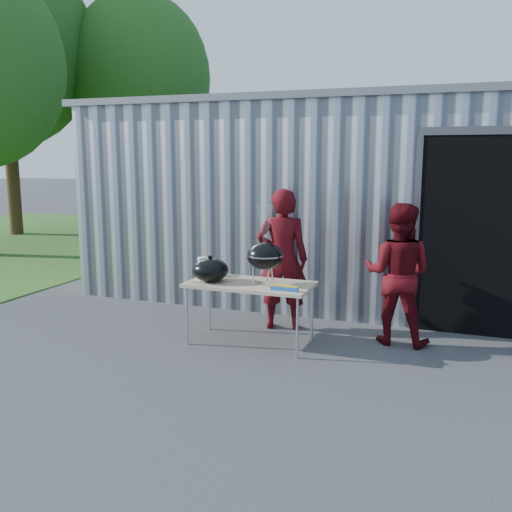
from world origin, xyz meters
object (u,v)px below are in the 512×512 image
at_px(person_cook, 282,259).
at_px(person_bystander, 398,274).
at_px(kettle_grill, 265,249).
at_px(folding_table, 250,286).

xyz_separation_m(person_cook, person_bystander, (1.48, -0.07, -0.07)).
relative_size(kettle_grill, person_bystander, 0.55).
bearing_deg(person_cook, folding_table, 62.01).
height_order(folding_table, person_cook, person_cook).
relative_size(folding_table, person_bystander, 0.88).
relative_size(folding_table, kettle_grill, 1.60).
bearing_deg(person_cook, person_bystander, 162.71).
height_order(kettle_grill, person_bystander, person_bystander).
distance_m(folding_table, person_cook, 0.77).
xyz_separation_m(kettle_grill, person_bystander, (1.46, 0.66, -0.32)).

